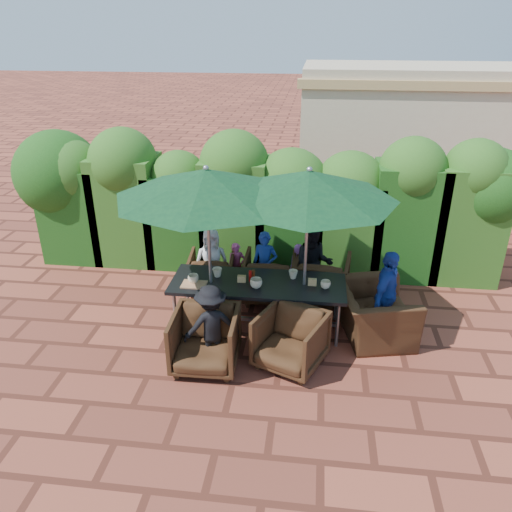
# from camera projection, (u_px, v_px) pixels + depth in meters

# --- Properties ---
(ground) EXTENTS (80.00, 80.00, 0.00)m
(ground) POSITION_uv_depth(u_px,v_px,m) (245.00, 334.00, 7.29)
(ground) COLOR brown
(ground) RESTS_ON ground
(dining_table) EXTENTS (2.50, 0.90, 0.75)m
(dining_table) POSITION_uv_depth(u_px,v_px,m) (258.00, 287.00, 7.19)
(dining_table) COLOR black
(dining_table) RESTS_ON ground
(umbrella_left) EXTENTS (2.50, 2.50, 2.46)m
(umbrella_left) POSITION_uv_depth(u_px,v_px,m) (207.00, 184.00, 6.55)
(umbrella_left) COLOR gray
(umbrella_left) RESTS_ON ground
(umbrella_right) EXTENTS (2.38, 2.38, 2.46)m
(umbrella_right) POSITION_uv_depth(u_px,v_px,m) (309.00, 185.00, 6.49)
(umbrella_right) COLOR gray
(umbrella_right) RESTS_ON ground
(chair_far_left) EXTENTS (0.80, 0.76, 0.76)m
(chair_far_left) POSITION_uv_depth(u_px,v_px,m) (212.00, 271.00, 8.30)
(chair_far_left) COLOR black
(chair_far_left) RESTS_ON ground
(chair_far_mid) EXTENTS (0.83, 0.77, 0.84)m
(chair_far_mid) POSITION_uv_depth(u_px,v_px,m) (270.00, 275.00, 8.07)
(chair_far_mid) COLOR black
(chair_far_mid) RESTS_ON ground
(chair_far_right) EXTENTS (0.93, 0.88, 0.86)m
(chair_far_right) POSITION_uv_depth(u_px,v_px,m) (322.00, 277.00, 7.99)
(chair_far_right) COLOR black
(chair_far_right) RESTS_ON ground
(chair_near_left) EXTENTS (0.86, 0.81, 0.86)m
(chair_near_left) POSITION_uv_depth(u_px,v_px,m) (205.00, 338.00, 6.46)
(chair_near_left) COLOR black
(chair_near_left) RESTS_ON ground
(chair_near_right) EXTENTS (1.04, 1.01, 0.83)m
(chair_near_right) POSITION_uv_depth(u_px,v_px,m) (291.00, 338.00, 6.49)
(chair_near_right) COLOR black
(chair_near_right) RESTS_ON ground
(chair_end_right) EXTENTS (0.98, 1.28, 1.00)m
(chair_end_right) POSITION_uv_depth(u_px,v_px,m) (375.00, 305.00, 7.07)
(chair_end_right) COLOR black
(chair_end_right) RESTS_ON ground
(adult_far_left) EXTENTS (0.62, 0.45, 1.14)m
(adult_far_left) POSITION_uv_depth(u_px,v_px,m) (212.00, 262.00, 8.18)
(adult_far_left) COLOR silver
(adult_far_left) RESTS_ON ground
(adult_far_mid) EXTENTS (0.44, 0.37, 1.14)m
(adult_far_mid) POSITION_uv_depth(u_px,v_px,m) (265.00, 266.00, 8.05)
(adult_far_mid) COLOR navy
(adult_far_mid) RESTS_ON ground
(adult_far_right) EXTENTS (0.63, 0.39, 1.29)m
(adult_far_right) POSITION_uv_depth(u_px,v_px,m) (313.00, 264.00, 7.93)
(adult_far_right) COLOR black
(adult_far_right) RESTS_ON ground
(adult_near_left) EXTENTS (0.80, 0.59, 1.14)m
(adult_near_left) POSITION_uv_depth(u_px,v_px,m) (212.00, 325.00, 6.48)
(adult_near_left) COLOR black
(adult_near_left) RESTS_ON ground
(adult_end_right) EXTENTS (0.68, 0.87, 1.33)m
(adult_end_right) POSITION_uv_depth(u_px,v_px,m) (386.00, 295.00, 6.98)
(adult_end_right) COLOR navy
(adult_end_right) RESTS_ON ground
(child_left) EXTENTS (0.36, 0.33, 0.83)m
(child_left) POSITION_uv_depth(u_px,v_px,m) (237.00, 267.00, 8.36)
(child_left) COLOR #E24F99
(child_left) RESTS_ON ground
(child_right) EXTENTS (0.38, 0.33, 0.90)m
(child_right) POSITION_uv_depth(u_px,v_px,m) (299.00, 270.00, 8.16)
(child_right) COLOR #9C4DA7
(child_right) RESTS_ON ground
(pedestrian_a) EXTENTS (1.56, 0.56, 1.67)m
(pedestrian_a) POSITION_uv_depth(u_px,v_px,m) (348.00, 196.00, 10.41)
(pedestrian_a) COLOR green
(pedestrian_a) RESTS_ON ground
(pedestrian_b) EXTENTS (0.77, 0.51, 1.52)m
(pedestrian_b) POSITION_uv_depth(u_px,v_px,m) (377.00, 195.00, 10.69)
(pedestrian_b) COLOR #E24F99
(pedestrian_b) RESTS_ON ground
(pedestrian_c) EXTENTS (0.99, 1.12, 1.62)m
(pedestrian_c) POSITION_uv_depth(u_px,v_px,m) (439.00, 198.00, 10.39)
(pedestrian_c) COLOR #9C9CA4
(pedestrian_c) RESTS_ON ground
(cup_a) EXTENTS (0.16, 0.16, 0.12)m
(cup_a) POSITION_uv_depth(u_px,v_px,m) (193.00, 279.00, 7.13)
(cup_a) COLOR beige
(cup_a) RESTS_ON dining_table
(cup_b) EXTENTS (0.14, 0.14, 0.13)m
(cup_b) POSITION_uv_depth(u_px,v_px,m) (217.00, 272.00, 7.29)
(cup_b) COLOR beige
(cup_b) RESTS_ON dining_table
(cup_c) EXTENTS (0.17, 0.17, 0.14)m
(cup_c) POSITION_uv_depth(u_px,v_px,m) (256.00, 283.00, 6.99)
(cup_c) COLOR beige
(cup_c) RESTS_ON dining_table
(cup_d) EXTENTS (0.13, 0.13, 0.13)m
(cup_d) POSITION_uv_depth(u_px,v_px,m) (293.00, 274.00, 7.25)
(cup_d) COLOR beige
(cup_d) RESTS_ON dining_table
(cup_e) EXTENTS (0.14, 0.14, 0.11)m
(cup_e) POSITION_uv_depth(u_px,v_px,m) (326.00, 285.00, 6.98)
(cup_e) COLOR beige
(cup_e) RESTS_ON dining_table
(ketchup_bottle) EXTENTS (0.04, 0.04, 0.17)m
(ketchup_bottle) POSITION_uv_depth(u_px,v_px,m) (250.00, 276.00, 7.15)
(ketchup_bottle) COLOR #B20C0A
(ketchup_bottle) RESTS_ON dining_table
(sauce_bottle) EXTENTS (0.04, 0.04, 0.17)m
(sauce_bottle) POSITION_uv_depth(u_px,v_px,m) (254.00, 275.00, 7.17)
(sauce_bottle) COLOR #4C230C
(sauce_bottle) RESTS_ON dining_table
(serving_tray) EXTENTS (0.35, 0.25, 0.02)m
(serving_tray) POSITION_uv_depth(u_px,v_px,m) (194.00, 284.00, 7.08)
(serving_tray) COLOR #AB7753
(serving_tray) RESTS_ON dining_table
(number_block_left) EXTENTS (0.12, 0.06, 0.10)m
(number_block_left) POSITION_uv_depth(u_px,v_px,m) (242.00, 279.00, 7.15)
(number_block_left) COLOR tan
(number_block_left) RESTS_ON dining_table
(number_block_right) EXTENTS (0.12, 0.06, 0.10)m
(number_block_right) POSITION_uv_depth(u_px,v_px,m) (312.00, 282.00, 7.06)
(number_block_right) COLOR tan
(number_block_right) RESTS_ON dining_table
(hedge_wall) EXTENTS (9.10, 1.60, 2.51)m
(hedge_wall) POSITION_uv_depth(u_px,v_px,m) (254.00, 195.00, 8.81)
(hedge_wall) COLOR #143B10
(hedge_wall) RESTS_ON ground
(building) EXTENTS (6.20, 3.08, 3.20)m
(building) POSITION_uv_depth(u_px,v_px,m) (422.00, 133.00, 12.49)
(building) COLOR beige
(building) RESTS_ON ground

